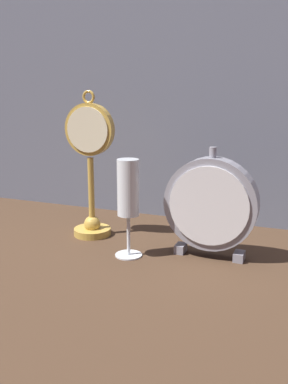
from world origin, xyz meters
name	(u,v)px	position (x,y,z in m)	size (l,w,h in m)	color
ground_plane	(129,261)	(0.00, 0.00, 0.00)	(4.00, 4.00, 0.00)	#422D1E
fabric_backdrop_drape	(180,98)	(0.00, 0.33, 0.31)	(1.48, 0.01, 0.62)	slate
pocket_watch_on_stand	(91,170)	(-0.14, 0.11, 0.15)	(0.12, 0.09, 0.33)	gold
mantel_clock_silver	(211,205)	(0.14, 0.08, 0.11)	(0.19, 0.04, 0.22)	gray
champagne_flute	(128,195)	(-0.01, 0.02, 0.13)	(0.06, 0.06, 0.20)	silver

